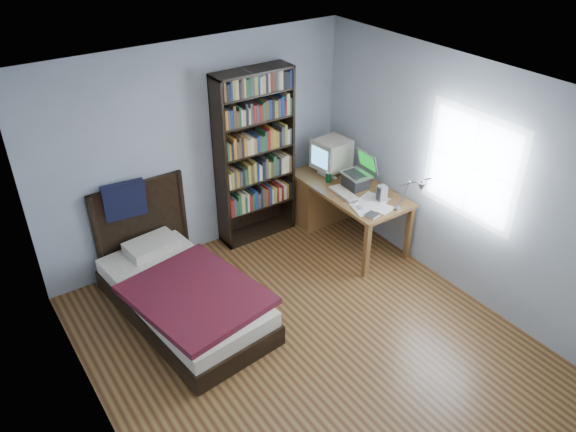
# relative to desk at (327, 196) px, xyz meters

# --- Properties ---
(room) EXTENTS (4.20, 4.24, 2.50)m
(room) POSITION_rel_desk_xyz_m (-1.48, -1.62, 0.84)
(room) COLOR #4F2B17
(room) RESTS_ON ground
(desk) EXTENTS (0.75, 1.53, 0.73)m
(desk) POSITION_rel_desk_xyz_m (0.00, 0.00, 0.00)
(desk) COLOR brown
(desk) RESTS_ON floor
(crt_monitor) EXTENTS (0.42, 0.39, 0.45)m
(crt_monitor) POSITION_rel_desk_xyz_m (0.04, -0.00, 0.57)
(crt_monitor) COLOR beige
(crt_monitor) RESTS_ON desk
(laptop) EXTENTS (0.35, 0.36, 0.42)m
(laptop) POSITION_rel_desk_xyz_m (0.08, -0.45, 0.43)
(laptop) COLOR #2D2D30
(laptop) RESTS_ON desk
(desk_lamp) EXTENTS (0.22, 0.48, 0.57)m
(desk_lamp) POSITION_rel_desk_xyz_m (-0.00, -1.47, 0.78)
(desk_lamp) COLOR #99999E
(desk_lamp) RESTS_ON desk
(keyboard) EXTENTS (0.19, 0.42, 0.04)m
(keyboard) POSITION_rel_desk_xyz_m (-0.17, -0.52, 0.33)
(keyboard) COLOR beige
(keyboard) RESTS_ON desk
(speaker) EXTENTS (0.11, 0.11, 0.19)m
(speaker) POSITION_rel_desk_xyz_m (0.09, -0.87, 0.41)
(speaker) COLOR #949496
(speaker) RESTS_ON desk
(soda_can) EXTENTS (0.07, 0.07, 0.12)m
(soda_can) POSITION_rel_desk_xyz_m (-0.13, -0.17, 0.38)
(soda_can) COLOR #083B1B
(soda_can) RESTS_ON desk
(mouse) EXTENTS (0.06, 0.11, 0.04)m
(mouse) POSITION_rel_desk_xyz_m (-0.02, -0.14, 0.33)
(mouse) COLOR silver
(mouse) RESTS_ON desk
(phone_silver) EXTENTS (0.10, 0.12, 0.02)m
(phone_silver) POSITION_rel_desk_xyz_m (-0.23, -0.72, 0.33)
(phone_silver) COLOR silver
(phone_silver) RESTS_ON desk
(phone_grey) EXTENTS (0.07, 0.10, 0.02)m
(phone_grey) POSITION_rel_desk_xyz_m (-0.23, -0.87, 0.33)
(phone_grey) COLOR #949496
(phone_grey) RESTS_ON desk
(external_drive) EXTENTS (0.14, 0.14, 0.02)m
(external_drive) POSITION_rel_desk_xyz_m (-0.23, -1.07, 0.33)
(external_drive) COLOR #949496
(external_drive) RESTS_ON desk
(bookshelf) EXTENTS (0.95, 0.30, 2.11)m
(bookshelf) POSITION_rel_desk_xyz_m (-0.86, 0.31, 0.65)
(bookshelf) COLOR black
(bookshelf) RESTS_ON floor
(bed) EXTENTS (1.29, 2.14, 1.16)m
(bed) POSITION_rel_desk_xyz_m (-2.29, -0.49, -0.16)
(bed) COLOR black
(bed) RESTS_ON floor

